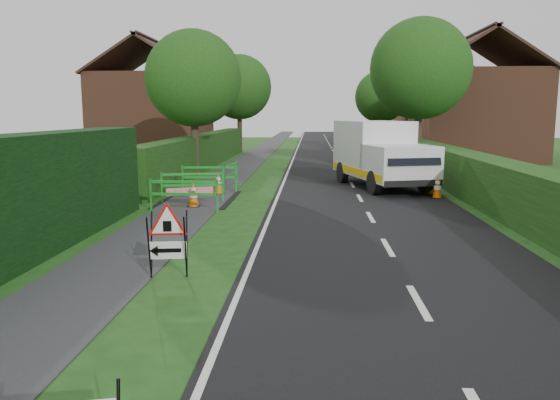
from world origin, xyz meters
name	(u,v)px	position (x,y,z in m)	size (l,w,h in m)	color
ground	(251,324)	(0.00, 0.00, 0.00)	(120.00, 120.00, 0.00)	#1E4614
road_surface	(333,151)	(2.50, 35.00, 0.00)	(6.00, 90.00, 0.02)	black
footpath	(262,151)	(-3.00, 35.00, 0.01)	(2.00, 90.00, 0.02)	#2D2D30
hedge_west_far	(204,168)	(-5.00, 22.00, 0.00)	(1.00, 24.00, 1.80)	#14380F
hedge_east	(446,183)	(6.50, 16.00, 0.00)	(1.20, 50.00, 1.50)	#14380F
house_west	(154,113)	(-10.00, 30.00, 2.90)	(7.50, 7.40, 7.88)	brown
house_east_a	(474,114)	(11.00, 28.00, 2.90)	(7.50, 7.40, 7.88)	brown
house_east_b	(439,113)	(12.00, 42.00, 2.90)	(7.50, 7.40, 7.88)	brown
tree_nw	(194,79)	(-4.60, 18.00, 4.48)	(4.40, 4.40, 6.70)	#2D2116
tree_ne	(420,69)	(6.40, 22.00, 5.17)	(5.20, 5.20, 7.79)	#2D2116
tree_fw	(239,87)	(-4.60, 34.00, 4.83)	(4.80, 4.80, 7.24)	#2D2116
tree_fe	(381,97)	(6.40, 38.00, 4.22)	(4.20, 4.20, 6.33)	#2D2116
triangle_sign	(166,234)	(-1.73, 2.03, 0.81)	(0.90, 0.90, 1.16)	black
works_van	(380,152)	(3.53, 14.55, 1.38)	(3.63, 6.08, 2.61)	silver
traffic_cone_0	(438,187)	(5.18, 11.70, 0.39)	(0.38, 0.38, 0.79)	black
traffic_cone_1	(433,183)	(5.23, 12.72, 0.39)	(0.38, 0.38, 0.79)	black
traffic_cone_2	(410,174)	(4.93, 15.68, 0.39)	(0.38, 0.38, 0.79)	black
traffic_cone_3	(194,195)	(-2.86, 9.48, 0.39)	(0.38, 0.38, 0.79)	black
traffic_cone_4	(218,184)	(-2.55, 12.24, 0.39)	(0.38, 0.38, 0.79)	black
ped_barrier_0	(184,192)	(-2.94, 8.53, 0.63)	(2.07, 0.38, 1.00)	#198922
ped_barrier_1	(192,183)	(-3.13, 10.57, 0.63)	(2.09, 0.75, 1.00)	#198922
ped_barrier_2	(209,175)	(-2.99, 12.85, 0.63)	(2.08, 0.49, 1.00)	#198922
ped_barrier_3	(231,173)	(-2.30, 13.67, 0.63)	(0.59, 2.09, 1.00)	#198922
redwhite_plank	(190,205)	(-3.05, 9.82, 0.00)	(1.50, 0.04, 0.25)	red
hatchback_car	(347,152)	(2.92, 25.55, 0.63)	(1.49, 3.70, 1.26)	silver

